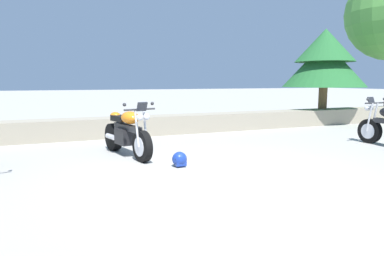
# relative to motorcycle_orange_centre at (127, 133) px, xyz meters

# --- Properties ---
(ground_plane) EXTENTS (120.00, 120.00, 0.00)m
(ground_plane) POSITION_rel_motorcycle_orange_centre_xyz_m (1.06, -2.10, -0.49)
(ground_plane) COLOR #A3A099
(stone_wall) EXTENTS (36.00, 0.80, 0.55)m
(stone_wall) POSITION_rel_motorcycle_orange_centre_xyz_m (1.06, 2.70, -0.21)
(stone_wall) COLOR gray
(stone_wall) RESTS_ON ground
(motorcycle_orange_centre) EXTENTS (0.82, 2.05, 1.18)m
(motorcycle_orange_centre) POSITION_rel_motorcycle_orange_centre_xyz_m (0.00, 0.00, 0.00)
(motorcycle_orange_centre) COLOR black
(motorcycle_orange_centre) RESTS_ON ground
(rider_helmet) EXTENTS (0.28, 0.28, 0.28)m
(rider_helmet) POSITION_rel_motorcycle_orange_centre_xyz_m (0.69, -1.32, -0.35)
(rider_helmet) COLOR navy
(rider_helmet) RESTS_ON ground
(pine_tree_mid_left) EXTENTS (3.00, 3.00, 2.93)m
(pine_tree_mid_left) POSITION_rel_motorcycle_orange_centre_xyz_m (8.00, 2.93, 1.89)
(pine_tree_mid_left) COLOR brown
(pine_tree_mid_left) RESTS_ON stone_wall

